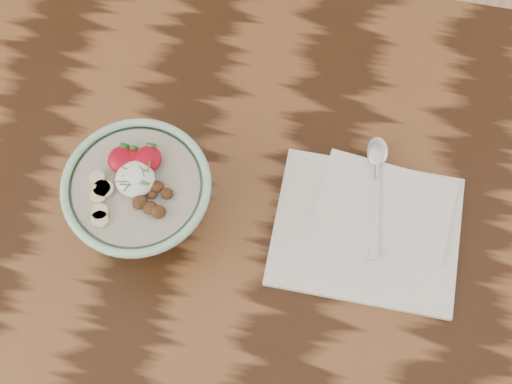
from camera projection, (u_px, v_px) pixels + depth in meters
table at (159, 249)px, 103.21cm from camera, size 160.00×90.00×75.00cm
breakfast_bowl at (140, 197)px, 89.55cm from camera, size 18.33×18.33×12.13cm
napkin at (370, 226)px, 94.04cm from camera, size 24.30×20.45×1.49cm
spoon at (377, 168)px, 95.92cm from camera, size 3.82×17.69×0.92cm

